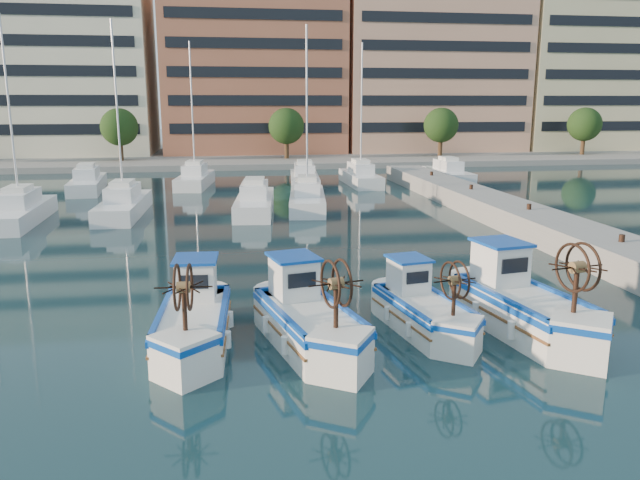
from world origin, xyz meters
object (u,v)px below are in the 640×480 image
at_px(fishing_boat_d, 521,303).
at_px(fishing_boat_a, 194,318).
at_px(fishing_boat_b, 307,317).
at_px(fishing_boat_c, 422,307).

bearing_deg(fishing_boat_d, fishing_boat_a, 168.07).
height_order(fishing_boat_a, fishing_boat_b, fishing_boat_b).
distance_m(fishing_boat_a, fishing_boat_c, 6.81).
bearing_deg(fishing_boat_a, fishing_boat_c, 4.24).
bearing_deg(fishing_boat_b, fishing_boat_a, 158.28).
bearing_deg(fishing_boat_a, fishing_boat_d, 0.83).
bearing_deg(fishing_boat_b, fishing_boat_c, -3.34).
height_order(fishing_boat_b, fishing_boat_c, fishing_boat_b).
bearing_deg(fishing_boat_a, fishing_boat_b, -5.53).
distance_m(fishing_boat_b, fishing_boat_c, 3.66).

